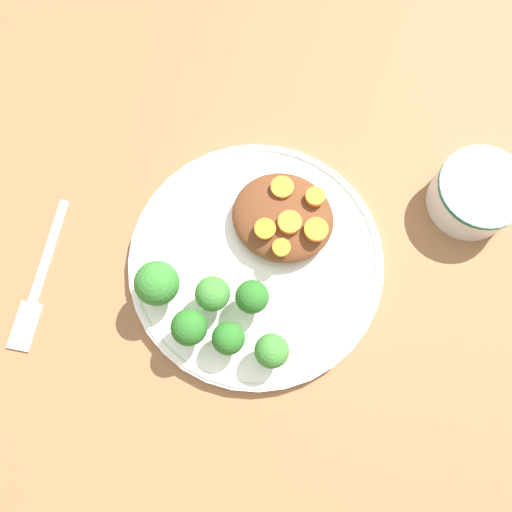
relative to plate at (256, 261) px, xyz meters
name	(u,v)px	position (x,y,z in m)	size (l,w,h in m)	color
ground_plane	(256,263)	(0.00, 0.00, -0.01)	(4.00, 4.00, 0.00)	#8C603D
plate	(256,261)	(0.00, 0.00, 0.00)	(0.28, 0.28, 0.02)	white
dip_bowl	(477,193)	(-0.20, -0.16, 0.02)	(0.10, 0.10, 0.05)	silver
stew_mound	(283,217)	(-0.01, -0.05, 0.02)	(0.11, 0.10, 0.03)	brown
broccoli_floret_0	(272,351)	(-0.05, 0.09, 0.03)	(0.03, 0.03, 0.05)	#7FA85B
broccoli_floret_1	(252,297)	(-0.01, 0.05, 0.03)	(0.03, 0.03, 0.05)	#7FA85B
broccoli_floret_2	(157,283)	(0.08, 0.07, 0.04)	(0.05, 0.05, 0.06)	#759E51
broccoli_floret_3	(213,294)	(0.02, 0.06, 0.04)	(0.04, 0.04, 0.05)	#759E51
broccoli_floret_4	(229,339)	(-0.01, 0.09, 0.03)	(0.03, 0.03, 0.05)	#759E51
broccoli_floret_5	(189,328)	(0.03, 0.10, 0.04)	(0.04, 0.04, 0.05)	#759E51
carrot_slice_0	(316,229)	(-0.05, -0.04, 0.04)	(0.03, 0.03, 0.01)	orange
carrot_slice_1	(284,188)	(0.00, -0.08, 0.04)	(0.02, 0.02, 0.00)	orange
carrot_slice_2	(265,229)	(0.00, -0.03, 0.04)	(0.02, 0.02, 0.00)	orange
carrot_slice_3	(281,247)	(-0.02, -0.01, 0.04)	(0.02, 0.02, 0.00)	orange
carrot_slice_4	(290,222)	(-0.02, -0.04, 0.04)	(0.03, 0.03, 0.01)	orange
carrot_slice_5	(315,197)	(-0.04, -0.08, 0.04)	(0.02, 0.02, 0.01)	orange
fork	(37,288)	(0.21, 0.11, -0.01)	(0.05, 0.17, 0.01)	#BBBBBB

